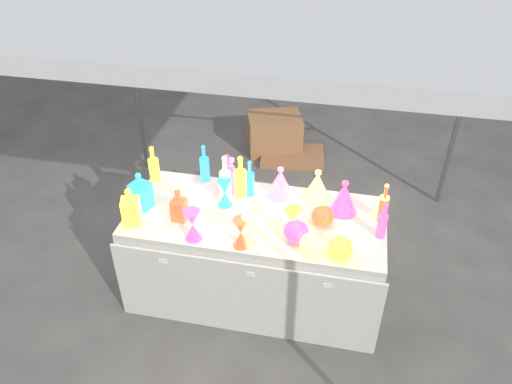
% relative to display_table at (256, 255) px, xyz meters
% --- Properties ---
extents(ground, '(80.00, 80.00, 0.00)m').
position_rel_display_table_xyz_m(ground, '(-0.00, 0.01, -0.37)').
color(ground, '#65625D').
rests_on(ground, ground).
extents(display_table, '(1.84, 0.83, 0.75)m').
position_rel_display_table_xyz_m(display_table, '(0.00, 0.00, 0.00)').
color(display_table, silver).
rests_on(display_table, ground).
extents(cardboard_box_closed, '(0.68, 0.58, 0.42)m').
position_rel_display_table_xyz_m(cardboard_box_closed, '(-0.23, 2.15, -0.16)').
color(cardboard_box_closed, '#9C6C46').
rests_on(cardboard_box_closed, ground).
extents(cardboard_box_flat, '(0.74, 0.57, 0.06)m').
position_rel_display_table_xyz_m(cardboard_box_flat, '(-0.00, 2.00, -0.34)').
color(cardboard_box_flat, '#9C6C46').
rests_on(cardboard_box_flat, ground).
extents(bottle_0, '(0.08, 0.08, 0.30)m').
position_rel_display_table_xyz_m(bottle_0, '(-0.84, 0.27, 0.53)').
color(bottle_0, '#F73517').
rests_on(bottle_0, display_table).
extents(bottle_1, '(0.07, 0.07, 0.31)m').
position_rel_display_table_xyz_m(bottle_1, '(-0.47, 0.36, 0.53)').
color(bottle_1, '#167C26').
rests_on(bottle_1, display_table).
extents(bottle_3, '(0.10, 0.10, 0.35)m').
position_rel_display_table_xyz_m(bottle_3, '(-0.25, 0.21, 0.55)').
color(bottle_3, blue).
rests_on(bottle_3, display_table).
extents(bottle_5, '(0.10, 0.10, 0.37)m').
position_rel_display_table_xyz_m(bottle_5, '(-0.25, 0.15, 0.56)').
color(bottle_5, '#D129C0').
rests_on(bottle_5, display_table).
extents(bottle_6, '(0.10, 0.10, 0.34)m').
position_rel_display_table_xyz_m(bottle_6, '(-0.16, 0.22, 0.54)').
color(bottle_6, '#F73517').
rests_on(bottle_6, display_table).
extents(bottle_7, '(0.07, 0.07, 0.29)m').
position_rel_display_table_xyz_m(bottle_7, '(-0.09, 0.24, 0.52)').
color(bottle_7, '#167C26').
rests_on(bottle_7, display_table).
extents(decanter_0, '(0.15, 0.15, 0.28)m').
position_rel_display_table_xyz_m(decanter_0, '(-0.81, -0.24, 0.52)').
color(decanter_0, '#F73517').
rests_on(decanter_0, display_table).
extents(decanter_1, '(0.10, 0.10, 0.25)m').
position_rel_display_table_xyz_m(decanter_1, '(-0.51, -0.14, 0.50)').
color(decanter_1, orange).
rests_on(decanter_1, display_table).
extents(decanter_2, '(0.16, 0.16, 0.29)m').
position_rel_display_table_xyz_m(decanter_2, '(-0.81, -0.06, 0.52)').
color(decanter_2, '#167C26').
rests_on(decanter_2, display_table).
extents(hourglass_0, '(0.12, 0.12, 0.21)m').
position_rel_display_table_xyz_m(hourglass_0, '(-0.03, -0.32, 0.48)').
color(hourglass_0, orange).
rests_on(hourglass_0, display_table).
extents(hourglass_1, '(0.13, 0.13, 0.23)m').
position_rel_display_table_xyz_m(hourglass_1, '(-0.35, -0.31, 0.49)').
color(hourglass_1, blue).
rests_on(hourglass_1, display_table).
extents(hourglass_2, '(0.12, 0.12, 0.23)m').
position_rel_display_table_xyz_m(hourglass_2, '(0.03, -0.29, 0.49)').
color(hourglass_2, teal).
rests_on(hourglass_2, display_table).
extents(hourglass_3, '(0.13, 0.13, 0.20)m').
position_rel_display_table_xyz_m(hourglass_3, '(-0.48, -0.02, 0.48)').
color(hourglass_3, '#D129C0').
rests_on(hourglass_3, display_table).
extents(hourglass_4, '(0.12, 0.12, 0.22)m').
position_rel_display_table_xyz_m(hourglass_4, '(0.28, -0.16, 0.49)').
color(hourglass_4, '#F73517').
rests_on(hourglass_4, display_table).
extents(hourglass_5, '(0.11, 0.11, 0.21)m').
position_rel_display_table_xyz_m(hourglass_5, '(-0.24, 0.08, 0.48)').
color(hourglass_5, '#167C26').
rests_on(hourglass_5, display_table).
extents(globe_0, '(0.21, 0.21, 0.13)m').
position_rel_display_table_xyz_m(globe_0, '(0.60, -0.30, 0.44)').
color(globe_0, '#F73517').
rests_on(globe_0, display_table).
extents(globe_1, '(0.17, 0.17, 0.12)m').
position_rel_display_table_xyz_m(globe_1, '(0.42, -0.30, 0.44)').
color(globe_1, teal).
rests_on(globe_1, display_table).
extents(globe_2, '(0.19, 0.19, 0.13)m').
position_rel_display_table_xyz_m(globe_2, '(0.46, 0.00, 0.44)').
color(globe_2, orange).
rests_on(globe_2, display_table).
extents(globe_3, '(0.17, 0.17, 0.14)m').
position_rel_display_table_xyz_m(globe_3, '(0.31, -0.20, 0.44)').
color(globe_3, blue).
rests_on(globe_3, display_table).
extents(lampshade_0, '(0.29, 0.29, 0.26)m').
position_rel_display_table_xyz_m(lampshade_0, '(-0.24, 0.29, 0.51)').
color(lampshade_0, '#FFA835').
rests_on(lampshade_0, display_table).
extents(lampshade_1, '(0.23, 0.23, 0.24)m').
position_rel_display_table_xyz_m(lampshade_1, '(0.12, 0.28, 0.49)').
color(lampshade_1, '#FFA835').
rests_on(lampshade_1, display_table).
extents(lampshade_2, '(0.23, 0.23, 0.25)m').
position_rel_display_table_xyz_m(lampshade_2, '(0.59, 0.18, 0.50)').
color(lampshade_2, blue).
rests_on(lampshade_2, display_table).
extents(lampshade_3, '(0.25, 0.25, 0.24)m').
position_rel_display_table_xyz_m(lampshade_3, '(0.39, 0.29, 0.50)').
color(lampshade_3, teal).
rests_on(lampshade_3, display_table).
extents(bottle_9, '(0.07, 0.07, 0.28)m').
position_rel_display_table_xyz_m(bottle_9, '(0.86, 0.14, 0.52)').
color(bottle_9, orange).
rests_on(bottle_9, display_table).
extents(bottle_10, '(0.08, 0.08, 0.28)m').
position_rel_display_table_xyz_m(bottle_10, '(0.85, -0.05, 0.51)').
color(bottle_10, blue).
rests_on(bottle_10, display_table).
extents(bottle_11, '(0.08, 0.08, 0.29)m').
position_rel_display_table_xyz_m(bottle_11, '(0.86, 0.14, 0.52)').
color(bottle_11, teal).
rests_on(bottle_11, display_table).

